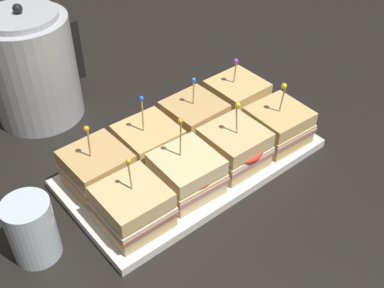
% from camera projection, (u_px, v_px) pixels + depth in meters
% --- Properties ---
extents(ground_plane, '(6.00, 6.00, 0.00)m').
position_uv_depth(ground_plane, '(192.00, 166.00, 0.98)').
color(ground_plane, black).
extents(serving_platter, '(0.51, 0.27, 0.02)m').
position_uv_depth(serving_platter, '(192.00, 163.00, 0.98)').
color(serving_platter, white).
rests_on(serving_platter, ground_plane).
extents(sandwich_front_far_left, '(0.11, 0.11, 0.14)m').
position_uv_depth(sandwich_front_far_left, '(133.00, 207.00, 0.82)').
color(sandwich_front_far_left, '#DBB77A').
rests_on(sandwich_front_far_left, serving_platter).
extents(sandwich_front_center_left, '(0.12, 0.12, 0.16)m').
position_uv_depth(sandwich_front_center_left, '(187.00, 174.00, 0.88)').
color(sandwich_front_center_left, beige).
rests_on(sandwich_front_center_left, serving_platter).
extents(sandwich_front_center_right, '(0.12, 0.12, 0.15)m').
position_uv_depth(sandwich_front_center_right, '(234.00, 147.00, 0.94)').
color(sandwich_front_center_right, '#DBB77A').
rests_on(sandwich_front_center_right, serving_platter).
extents(sandwich_front_far_right, '(0.12, 0.12, 0.14)m').
position_uv_depth(sandwich_front_far_right, '(278.00, 125.00, 1.00)').
color(sandwich_front_far_right, tan).
rests_on(sandwich_front_far_right, serving_platter).
extents(sandwich_back_far_left, '(0.12, 0.12, 0.14)m').
position_uv_depth(sandwich_back_far_left, '(97.00, 169.00, 0.90)').
color(sandwich_back_far_left, tan).
rests_on(sandwich_back_far_left, serving_platter).
extents(sandwich_back_center_left, '(0.12, 0.12, 0.15)m').
position_uv_depth(sandwich_back_center_left, '(149.00, 143.00, 0.95)').
color(sandwich_back_center_left, tan).
rests_on(sandwich_back_center_left, serving_platter).
extents(sandwich_back_center_right, '(0.12, 0.12, 0.14)m').
position_uv_depth(sandwich_back_center_right, '(194.00, 119.00, 1.01)').
color(sandwich_back_center_right, tan).
rests_on(sandwich_back_center_right, serving_platter).
extents(sandwich_back_far_right, '(0.11, 0.11, 0.14)m').
position_uv_depth(sandwich_back_far_right, '(237.00, 98.00, 1.07)').
color(sandwich_back_far_right, tan).
rests_on(sandwich_back_far_right, serving_platter).
extents(kettle_steel, '(0.21, 0.19, 0.27)m').
position_uv_depth(kettle_steel, '(32.00, 68.00, 1.05)').
color(kettle_steel, '#B7BABF').
rests_on(kettle_steel, ground_plane).
extents(drinking_glass, '(0.08, 0.08, 0.12)m').
position_uv_depth(drinking_glass, '(33.00, 230.00, 0.78)').
color(drinking_glass, silver).
rests_on(drinking_glass, ground_plane).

